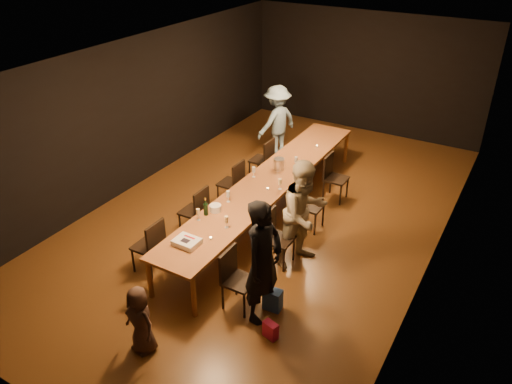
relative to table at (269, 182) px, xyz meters
The scene contains 30 objects.
ground 0.70m from the table, ahead, with size 10.00×10.00×0.00m, color #442511.
room_shell 1.38m from the table, ahead, with size 6.04×10.04×3.02m.
table is the anchor object (origin of this frame).
chair_right_0 2.56m from the table, 70.50° to the right, with size 0.42×0.42×0.93m, color black, non-canonical shape.
chair_right_1 1.49m from the table, 54.69° to the right, with size 0.42×0.42×0.93m, color black, non-canonical shape.
chair_right_2 0.88m from the table, ahead, with size 0.42×0.42×0.93m, color black, non-canonical shape.
chair_right_3 1.49m from the table, 54.69° to the left, with size 0.42×0.42×0.93m, color black, non-canonical shape.
chair_left_0 2.56m from the table, 109.50° to the right, with size 0.42×0.42×0.93m, color black, non-canonical shape.
chair_left_1 1.49m from the table, 125.31° to the right, with size 0.42×0.42×0.93m, color black, non-canonical shape.
chair_left_2 0.88m from the table, behind, with size 0.42×0.42×0.93m, color black, non-canonical shape.
chair_left_3 1.49m from the table, 125.31° to the left, with size 0.42×0.42×0.93m, color black, non-canonical shape.
woman_birthday 2.70m from the table, 62.86° to the right, with size 0.68×0.44×1.86m, color black.
woman_tan 1.51m from the table, 39.65° to the right, with size 0.88×0.68×1.80m, color #BCAE8D.
man_blue 2.72m from the table, 115.09° to the left, with size 1.08×0.62×1.67m, color #8BB5D7.
child 3.74m from the table, 87.19° to the right, with size 0.49×0.32×0.99m, color #432E26.
gift_bag_red 3.17m from the table, 60.65° to the right, with size 0.21×0.11×0.25m, color #E0215D.
gift_bag_blue 2.61m from the table, 59.80° to the right, with size 0.26×0.17×0.33m, color blue.
birthday_cake 2.38m from the table, 91.81° to the right, with size 0.37×0.30×0.09m.
plate_stack 1.41m from the table, 99.98° to the right, with size 0.19×0.19×0.11m, color white.
champagne_bottle 1.60m from the table, 101.22° to the right, with size 0.07×0.07×0.31m, color black, non-canonical shape.
ice_bucket 0.50m from the table, 96.21° to the left, with size 0.20×0.20×0.22m, color silver.
wineglass_0 1.79m from the table, 100.29° to the right, with size 0.06×0.06×0.21m, color beige, non-canonical shape.
wineglass_1 1.72m from the table, 83.78° to the right, with size 0.06×0.06×0.21m, color beige, non-canonical shape.
wineglass_2 1.07m from the table, 102.17° to the right, with size 0.06×0.06×0.21m, color silver, non-canonical shape.
wineglass_3 0.42m from the table, 31.99° to the right, with size 0.06×0.06×0.21m, color beige, non-canonical shape.
wineglass_4 0.34m from the table, behind, with size 0.06×0.06×0.21m, color silver, non-canonical shape.
wineglass_5 0.78m from the table, 76.68° to the left, with size 0.06×0.06×0.21m, color silver, non-canonical shape.
tealight_near 2.09m from the table, 85.89° to the right, with size 0.05×0.05×0.03m, color #B2B7B2.
tealight_mid 0.37m from the table, 65.40° to the right, with size 0.05×0.05×0.03m, color #B2B7B2.
tealight_far 1.80m from the table, 85.21° to the left, with size 0.05×0.05×0.03m, color #B2B7B2.
Camera 1 is at (3.84, -7.08, 5.04)m, focal length 35.00 mm.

